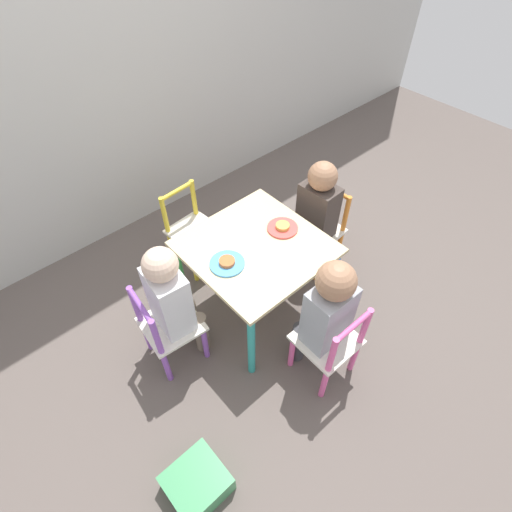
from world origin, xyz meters
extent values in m
plane|color=#5B514C|center=(0.00, 0.00, 0.00)|extent=(6.00, 6.00, 0.00)
cube|color=beige|center=(0.00, 0.00, 0.47)|extent=(0.63, 0.63, 0.02)
cylinder|color=teal|center=(-0.28, -0.28, 0.23)|extent=(0.04, 0.04, 0.46)
cylinder|color=#387AD1|center=(0.28, -0.28, 0.23)|extent=(0.04, 0.04, 0.46)
cylinder|color=green|center=(-0.28, 0.28, 0.23)|extent=(0.04, 0.04, 0.46)
cylinder|color=#DB3D38|center=(0.28, 0.28, 0.23)|extent=(0.04, 0.04, 0.46)
cube|color=silver|center=(0.50, 0.02, 0.25)|extent=(0.27, 0.27, 0.02)
cylinder|color=orange|center=(0.38, 0.12, 0.12)|extent=(0.03, 0.03, 0.25)
cylinder|color=orange|center=(0.39, -0.09, 0.12)|extent=(0.03, 0.03, 0.25)
cylinder|color=orange|center=(0.60, 0.13, 0.12)|extent=(0.03, 0.03, 0.25)
cylinder|color=orange|center=(0.61, -0.08, 0.12)|extent=(0.03, 0.03, 0.25)
cylinder|color=orange|center=(0.60, 0.13, 0.37)|extent=(0.03, 0.03, 0.26)
cylinder|color=orange|center=(0.61, -0.08, 0.37)|extent=(0.03, 0.03, 0.26)
cylinder|color=orange|center=(0.60, 0.03, 0.49)|extent=(0.03, 0.21, 0.02)
cube|color=silver|center=(-0.49, 0.05, 0.25)|extent=(0.28, 0.28, 0.02)
cylinder|color=#8E51BC|center=(-0.40, -0.07, 0.12)|extent=(0.03, 0.03, 0.25)
cylinder|color=#8E51BC|center=(-0.38, 0.14, 0.12)|extent=(0.03, 0.03, 0.25)
cylinder|color=#8E51BC|center=(-0.61, -0.05, 0.12)|extent=(0.03, 0.03, 0.25)
cylinder|color=#8E51BC|center=(-0.59, 0.16, 0.12)|extent=(0.03, 0.03, 0.25)
cylinder|color=#8E51BC|center=(-0.61, -0.05, 0.37)|extent=(0.03, 0.03, 0.26)
cylinder|color=#8E51BC|center=(-0.59, 0.16, 0.37)|extent=(0.03, 0.03, 0.26)
cylinder|color=#8E51BC|center=(-0.60, 0.06, 0.49)|extent=(0.04, 0.21, 0.02)
cube|color=silver|center=(-0.01, -0.50, 0.25)|extent=(0.27, 0.27, 0.02)
cylinder|color=#E5599E|center=(0.10, -0.39, 0.12)|extent=(0.03, 0.03, 0.25)
cylinder|color=#E5599E|center=(-0.11, -0.39, 0.12)|extent=(0.03, 0.03, 0.25)
cylinder|color=#E5599E|center=(0.09, -0.60, 0.12)|extent=(0.03, 0.03, 0.25)
cylinder|color=#E5599E|center=(-0.12, -0.60, 0.12)|extent=(0.03, 0.03, 0.25)
cylinder|color=#E5599E|center=(0.09, -0.60, 0.37)|extent=(0.03, 0.03, 0.26)
cylinder|color=#E5599E|center=(-0.12, -0.60, 0.37)|extent=(0.03, 0.03, 0.26)
cylinder|color=#E5599E|center=(-0.01, -0.60, 0.49)|extent=(0.21, 0.03, 0.02)
cube|color=silver|center=(-0.04, 0.49, 0.25)|extent=(0.28, 0.28, 0.02)
cylinder|color=yellow|center=(-0.14, 0.38, 0.12)|extent=(0.03, 0.03, 0.25)
cylinder|color=yellow|center=(0.07, 0.40, 0.12)|extent=(0.03, 0.03, 0.25)
cylinder|color=yellow|center=(-0.15, 0.59, 0.12)|extent=(0.03, 0.03, 0.25)
cylinder|color=yellow|center=(0.06, 0.61, 0.12)|extent=(0.03, 0.03, 0.25)
cylinder|color=yellow|center=(-0.15, 0.59, 0.37)|extent=(0.03, 0.03, 0.26)
cylinder|color=yellow|center=(0.06, 0.61, 0.37)|extent=(0.03, 0.03, 0.26)
cylinder|color=yellow|center=(-0.05, 0.60, 0.49)|extent=(0.21, 0.04, 0.02)
cylinder|color=#7A6B5B|center=(0.37, 0.07, 0.13)|extent=(0.07, 0.07, 0.26)
cylinder|color=#7A6B5B|center=(0.38, -0.03, 0.13)|extent=(0.07, 0.07, 0.26)
cube|color=#423833|center=(0.48, 0.02, 0.42)|extent=(0.15, 0.21, 0.32)
sphere|color=#A37556|center=(0.48, 0.02, 0.65)|extent=(0.15, 0.15, 0.15)
cylinder|color=#7A6B5B|center=(-0.38, -0.01, 0.13)|extent=(0.07, 0.07, 0.26)
cylinder|color=#7A6B5B|center=(-0.37, 0.09, 0.13)|extent=(0.07, 0.07, 0.26)
cube|color=silver|center=(-0.47, 0.05, 0.43)|extent=(0.16, 0.21, 0.34)
sphere|color=beige|center=(-0.47, 0.05, 0.66)|extent=(0.15, 0.15, 0.15)
cylinder|color=#38383D|center=(0.04, -0.38, 0.13)|extent=(0.07, 0.07, 0.26)
cylinder|color=#38383D|center=(-0.06, -0.37, 0.13)|extent=(0.07, 0.07, 0.26)
cube|color=#999EA8|center=(-0.01, -0.48, 0.43)|extent=(0.20, 0.14, 0.33)
sphere|color=#A37556|center=(-0.01, -0.48, 0.66)|extent=(0.16, 0.16, 0.16)
cylinder|color=#E54C47|center=(0.18, 0.00, 0.49)|extent=(0.15, 0.15, 0.01)
cylinder|color=gold|center=(0.18, 0.00, 0.50)|extent=(0.07, 0.07, 0.02)
cylinder|color=#4C9EE0|center=(-0.18, 0.00, 0.49)|extent=(0.16, 0.16, 0.01)
cylinder|color=#CC6633|center=(-0.18, 0.00, 0.50)|extent=(0.07, 0.07, 0.02)
cube|color=#3D8E56|center=(-0.79, -0.53, 0.06)|extent=(0.23, 0.22, 0.12)
camera|label=1|loc=(-0.89, -0.99, 1.86)|focal=28.00mm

